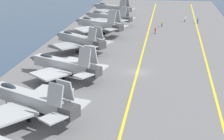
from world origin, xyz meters
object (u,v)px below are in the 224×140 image
object	(u,v)px
parked_jet_fourth	(63,65)
parked_jet_fifth	(79,40)
crew_white_vest	(185,19)
parked_jet_sixth	(98,24)
parked_jet_seventh	(108,17)
crew_yellow_vest	(162,23)
parked_jet_eighth	(112,8)
crew_red_vest	(155,31)
parked_jet_third	(30,99)
crew_blue_vest	(198,21)

from	to	relation	value
parked_jet_fourth	parked_jet_fifth	size ratio (longest dim) A/B	1.07
crew_white_vest	parked_jet_sixth	bearing A→B (deg)	132.10
parked_jet_seventh	crew_yellow_vest	xyz separation A→B (m)	(-0.76, -15.94, -1.34)
parked_jet_sixth	parked_jet_eighth	world-z (taller)	parked_jet_sixth
parked_jet_eighth	crew_red_vest	world-z (taller)	parked_jet_eighth
parked_jet_sixth	crew_white_vest	size ratio (longest dim) A/B	9.18
parked_jet_third	parked_jet_eighth	bearing A→B (deg)	1.09
parked_jet_seventh	parked_jet_eighth	distance (m)	15.98
parked_jet_fourth	parked_jet_sixth	xyz separation A→B (m)	(32.04, 0.34, 0.49)
crew_yellow_vest	parked_jet_eighth	bearing A→B (deg)	46.36
parked_jet_fourth	crew_red_vest	world-z (taller)	parked_jet_fourth
crew_red_vest	parked_jet_sixth	bearing A→B (deg)	101.95
parked_jet_eighth	crew_blue_vest	distance (m)	30.08
parked_jet_eighth	parked_jet_fourth	bearing A→B (deg)	-178.65
parked_jet_sixth	parked_jet_seventh	xyz separation A→B (m)	(13.50, -0.43, -0.50)
parked_jet_seventh	crew_yellow_vest	bearing A→B (deg)	-92.74
crew_white_vest	crew_yellow_vest	xyz separation A→B (m)	(-8.28, 6.89, -0.01)
parked_jet_fourth	parked_jet_eighth	distance (m)	61.46
parked_jet_seventh	crew_red_vest	distance (m)	17.80
parked_jet_seventh	crew_blue_vest	world-z (taller)	parked_jet_seventh
parked_jet_fourth	crew_red_vest	distance (m)	38.08
parked_jet_sixth	parked_jet_seventh	world-z (taller)	parked_jet_sixth
crew_red_vest	crew_yellow_vest	xyz separation A→B (m)	(9.59, -1.52, -0.02)
crew_blue_vest	parked_jet_sixth	bearing A→B (deg)	124.67
parked_jet_eighth	crew_red_vest	bearing A→B (deg)	-148.72
parked_jet_third	crew_red_vest	distance (m)	52.60
parked_jet_seventh	crew_red_vest	world-z (taller)	parked_jet_seventh
parked_jet_fourth	parked_jet_sixth	bearing A→B (deg)	0.61
parked_jet_eighth	parked_jet_seventh	bearing A→B (deg)	-174.49
crew_blue_vest	parked_jet_seventh	bearing A→B (deg)	100.96
parked_jet_fourth	crew_yellow_vest	xyz separation A→B (m)	(44.77, -16.03, -1.35)
parked_jet_fourth	crew_yellow_vest	distance (m)	47.58
parked_jet_fifth	crew_blue_vest	bearing A→B (deg)	-39.19
parked_jet_fifth	parked_jet_eighth	xyz separation A→B (m)	(45.12, 0.04, -0.16)
parked_jet_sixth	crew_blue_vest	bearing A→B (deg)	-55.33
parked_jet_third	crew_yellow_vest	world-z (taller)	parked_jet_third
parked_jet_third	crew_white_vest	bearing A→B (deg)	-18.51
parked_jet_third	parked_jet_sixth	distance (m)	47.40
parked_jet_eighth	crew_blue_vest	world-z (taller)	parked_jet_eighth
parked_jet_fourth	crew_yellow_vest	size ratio (longest dim) A/B	9.18
crew_white_vest	parked_jet_third	bearing A→B (deg)	161.49
parked_jet_fifth	parked_jet_sixth	xyz separation A→B (m)	(15.71, -1.06, 0.24)
parked_jet_third	parked_jet_seventh	world-z (taller)	parked_jet_third
parked_jet_third	crew_blue_vest	world-z (taller)	parked_jet_third
parked_jet_eighth	crew_blue_vest	xyz separation A→B (m)	(-10.77, -28.05, -1.45)
crew_yellow_vest	parked_jet_fifth	bearing A→B (deg)	148.50
parked_jet_fourth	crew_yellow_vest	bearing A→B (deg)	-19.70
crew_white_vest	crew_blue_vest	size ratio (longest dim) A/B	1.02
parked_jet_third	parked_jet_fifth	size ratio (longest dim) A/B	1.10
parked_jet_sixth	crew_blue_vest	world-z (taller)	parked_jet_sixth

